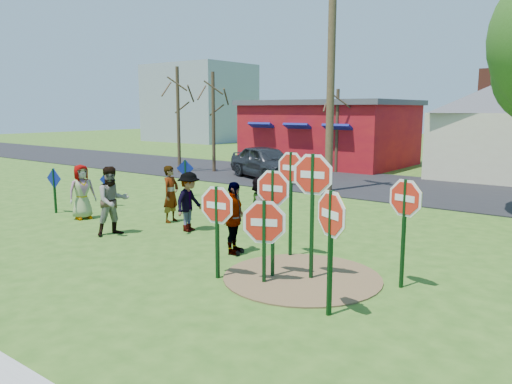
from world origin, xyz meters
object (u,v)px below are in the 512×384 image
stop_sign_b (291,177)px  person_b (171,194)px  suv (266,162)px  stop_sign_a (217,212)px  utility_pole (331,59)px  stop_sign_d (405,207)px  person_a (82,192)px  stop_sign_c (313,188)px

stop_sign_b → person_b: (-4.84, 0.81, -0.99)m
suv → person_b: bearing=-137.3°
stop_sign_a → utility_pole: size_ratio=0.20×
stop_sign_d → utility_pole: utility_pole is taller
stop_sign_b → person_a: 7.43m
person_b → stop_sign_c: bearing=-117.9°
stop_sign_c → utility_pole: (-5.05, 9.70, 3.48)m
stop_sign_c → stop_sign_d: bearing=11.6°
stop_sign_c → utility_pole: 11.48m
stop_sign_a → stop_sign_d: bearing=21.9°
stop_sign_c → stop_sign_d: 1.76m
stop_sign_a → stop_sign_b: 2.22m
stop_sign_a → person_a: stop_sign_a is taller
stop_sign_d → utility_pole: 11.87m
suv → utility_pole: bearing=-85.3°
stop_sign_c → suv: stop_sign_c is taller
stop_sign_d → person_b: bearing=-174.2°
stop_sign_a → person_b: size_ratio=1.18×
stop_sign_a → stop_sign_c: stop_sign_c is taller
stop_sign_d → suv: bearing=151.0°
stop_sign_c → suv: (-9.30, 11.13, -1.02)m
stop_sign_b → person_a: size_ratio=1.50×
stop_sign_b → stop_sign_c: bearing=-39.4°
person_a → utility_pole: 10.83m
stop_sign_d → suv: 15.17m
stop_sign_c → stop_sign_d: size_ratio=1.20×
stop_sign_a → person_b: (-4.51, 2.95, -0.50)m
stop_sign_a → stop_sign_d: 3.60m
stop_sign_d → utility_pole: (-6.67, 9.07, 3.76)m
stop_sign_a → utility_pole: 12.03m
stop_sign_d → person_a: size_ratio=1.31×
stop_sign_c → person_b: size_ratio=1.56×
suv → stop_sign_d: bearing=-110.6°
stop_sign_a → stop_sign_c: size_ratio=0.75×
person_b → utility_pole: utility_pole is taller
stop_sign_c → suv: 14.54m
utility_pole → stop_sign_d: bearing=-53.7°
stop_sign_c → person_b: stop_sign_c is taller
stop_sign_a → person_a: bearing=160.6°
person_b → stop_sign_d: bearing=-109.9°
stop_sign_b → suv: stop_sign_b is taller
stop_sign_a → utility_pole: utility_pole is taller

